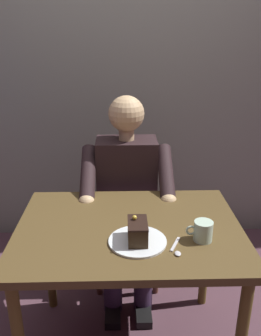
% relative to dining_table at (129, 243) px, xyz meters
% --- Properties ---
extents(cafe_rear_panel, '(6.40, 0.12, 3.00)m').
position_rel_dining_table_xyz_m(cafe_rear_panel, '(0.00, -1.24, 0.85)').
color(cafe_rear_panel, gray).
rests_on(cafe_rear_panel, ground).
extents(dining_table, '(1.04, 0.77, 0.74)m').
position_rel_dining_table_xyz_m(dining_table, '(0.00, 0.00, 0.00)').
color(dining_table, brown).
rests_on(dining_table, ground).
extents(chair, '(0.42, 0.42, 0.89)m').
position_rel_dining_table_xyz_m(chair, '(0.00, -0.67, -0.16)').
color(chair, '#553024').
rests_on(chair, ground).
extents(seated_person, '(0.53, 0.58, 1.24)m').
position_rel_dining_table_xyz_m(seated_person, '(0.00, -0.50, -0.00)').
color(seated_person, '#2C1D20').
rests_on(seated_person, ground).
extents(dessert_plate, '(0.25, 0.25, 0.01)m').
position_rel_dining_table_xyz_m(dessert_plate, '(-0.03, 0.13, 0.10)').
color(dessert_plate, white).
rests_on(dessert_plate, dining_table).
extents(cake_slice, '(0.08, 0.14, 0.11)m').
position_rel_dining_table_xyz_m(cake_slice, '(-0.03, 0.13, 0.15)').
color(cake_slice, '#312212').
rests_on(cake_slice, dessert_plate).
extents(coffee_cup, '(0.12, 0.08, 0.09)m').
position_rel_dining_table_xyz_m(coffee_cup, '(-0.31, 0.12, 0.14)').
color(coffee_cup, silver).
rests_on(coffee_cup, dining_table).
extents(dessert_spoon, '(0.06, 0.14, 0.01)m').
position_rel_dining_table_xyz_m(dessert_spoon, '(-0.19, 0.20, 0.09)').
color(dessert_spoon, silver).
rests_on(dessert_spoon, dining_table).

